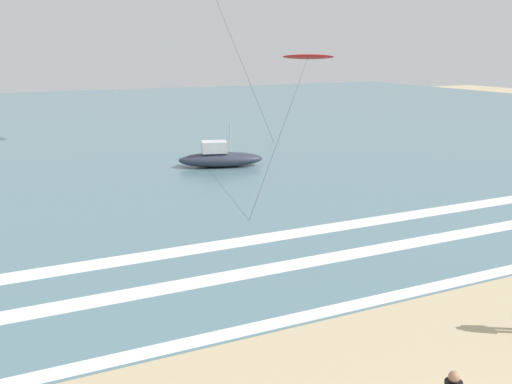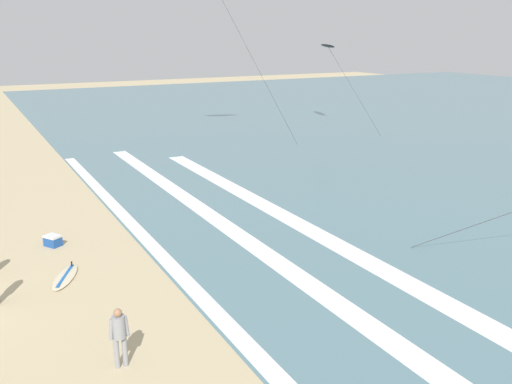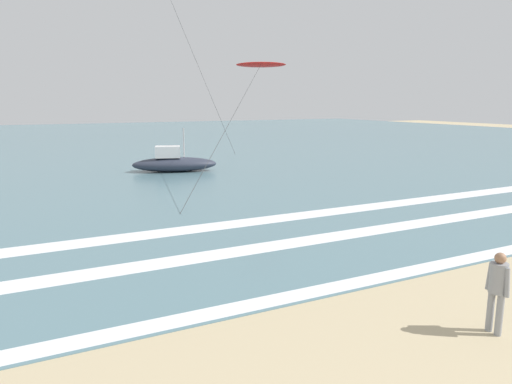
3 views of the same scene
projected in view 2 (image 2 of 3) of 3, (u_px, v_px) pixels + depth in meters
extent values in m
cube|color=white|center=(164.00, 259.00, 19.88)|extent=(38.06, 0.58, 0.01)
cube|color=white|center=(243.00, 238.00, 21.90)|extent=(38.28, 0.89, 0.01)
cube|color=white|center=(347.00, 250.00, 20.64)|extent=(37.41, 1.01, 0.01)
cylinder|color=gray|center=(117.00, 353.00, 13.28)|extent=(0.13, 0.13, 0.82)
cylinder|color=gray|center=(125.00, 351.00, 13.37)|extent=(0.13, 0.13, 0.82)
cylinder|color=gray|center=(119.00, 327.00, 13.13)|extent=(0.32, 0.32, 0.58)
cylinder|color=gray|center=(111.00, 330.00, 13.06)|extent=(0.10, 0.14, 0.56)
cylinder|color=gray|center=(127.00, 326.00, 13.21)|extent=(0.10, 0.14, 0.56)
sphere|color=#9E7051|center=(118.00, 313.00, 13.02)|extent=(0.21, 0.21, 0.21)
ellipsoid|color=beige|center=(65.00, 277.00, 18.31)|extent=(2.15, 1.46, 0.09)
cube|color=#1959B2|center=(65.00, 275.00, 18.29)|extent=(1.65, 0.87, 0.01)
cube|color=black|center=(72.00, 264.00, 19.06)|extent=(0.11, 0.07, 0.16)
ellipsoid|color=black|center=(328.00, 46.00, 47.53)|extent=(3.28, 1.71, 0.43)
cylinder|color=#333333|center=(353.00, 89.00, 45.70)|extent=(7.01, 0.61, 7.01)
cylinder|color=#333333|center=(248.00, 49.00, 38.87)|extent=(4.12, 6.23, 13.87)
cube|color=#1E4C9E|center=(53.00, 242.00, 21.06)|extent=(0.74, 0.69, 0.36)
cube|color=silver|center=(52.00, 236.00, 21.00)|extent=(0.76, 0.71, 0.08)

